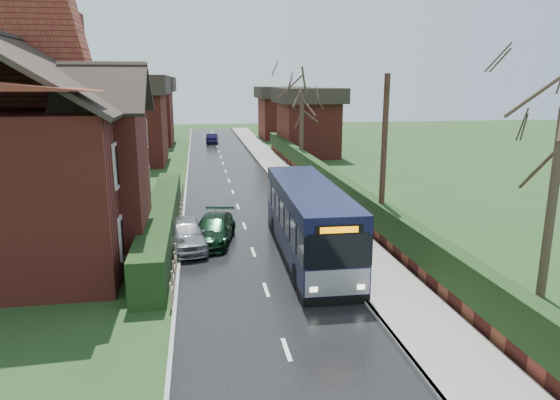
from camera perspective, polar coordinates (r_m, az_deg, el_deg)
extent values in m
plane|color=#25421C|center=(19.32, -2.41, -7.94)|extent=(140.00, 140.00, 0.00)
cube|color=black|center=(28.83, -4.85, -0.79)|extent=(6.00, 100.00, 0.02)
cube|color=slate|center=(29.44, 3.42, -0.35)|extent=(2.50, 100.00, 0.14)
cube|color=gray|center=(29.20, 1.13, -0.44)|extent=(0.12, 100.00, 0.14)
cube|color=gray|center=(28.75, -10.92, -0.94)|extent=(0.12, 100.00, 0.10)
cube|color=black|center=(23.78, -13.31, -2.18)|extent=(1.20, 16.00, 1.60)
cube|color=maroon|center=(29.76, 6.34, 0.20)|extent=(0.30, 50.00, 0.60)
cube|color=black|center=(29.57, 6.39, 1.90)|extent=(0.60, 50.00, 1.20)
cube|color=maroon|center=(24.23, -25.71, 2.47)|extent=(8.00, 14.00, 6.00)
cube|color=maroon|center=(20.56, -18.60, 1.38)|extent=(2.50, 4.00, 6.00)
cube|color=brown|center=(27.61, -22.63, 16.89)|extent=(0.90, 1.40, 2.20)
cube|color=silver|center=(18.89, -17.57, -3.94)|extent=(0.08, 1.20, 1.60)
cube|color=black|center=(18.89, -17.48, -3.94)|extent=(0.03, 0.95, 1.35)
cube|color=silver|center=(18.32, -18.13, 3.86)|extent=(0.08, 1.20, 1.60)
cube|color=black|center=(18.32, -18.04, 3.86)|extent=(0.03, 0.95, 1.35)
cube|color=silver|center=(22.72, -16.21, -0.99)|extent=(0.08, 1.20, 1.60)
cube|color=black|center=(22.71, -16.14, -0.99)|extent=(0.03, 0.95, 1.35)
cube|color=silver|center=(22.24, -16.64, 5.52)|extent=(0.08, 1.20, 1.60)
cube|color=black|center=(22.24, -16.56, 5.52)|extent=(0.03, 0.95, 1.35)
cube|color=silver|center=(26.59, -15.25, 1.11)|extent=(0.08, 1.20, 1.60)
cube|color=black|center=(26.59, -15.18, 1.11)|extent=(0.03, 0.95, 1.35)
cube|color=silver|center=(26.19, -15.59, 6.67)|extent=(0.08, 1.20, 1.60)
cube|color=black|center=(26.19, -15.53, 6.68)|extent=(0.03, 0.95, 1.35)
cube|color=silver|center=(29.03, -14.78, 2.13)|extent=(0.08, 1.20, 1.60)
cube|color=black|center=(29.03, -14.72, 2.13)|extent=(0.03, 0.95, 1.35)
cube|color=silver|center=(28.66, -15.08, 7.24)|extent=(0.08, 1.20, 1.60)
cube|color=black|center=(28.66, -15.02, 7.24)|extent=(0.03, 0.95, 1.35)
cube|color=black|center=(20.58, 3.24, -4.22)|extent=(2.45, 9.75, 1.00)
cube|color=black|center=(20.29, 3.28, -1.44)|extent=(2.47, 9.75, 1.06)
cube|color=black|center=(20.10, 3.31, 0.82)|extent=(2.45, 9.75, 0.58)
cube|color=black|center=(20.78, 3.22, -5.95)|extent=(2.45, 9.75, 0.31)
cube|color=gray|center=(16.18, 6.56, -9.33)|extent=(2.12, 0.17, 0.88)
cube|color=black|center=(15.78, 6.68, -5.82)|extent=(1.98, 0.13, 1.15)
cube|color=black|center=(15.57, 6.75, -3.37)|extent=(1.54, 0.12, 0.31)
cube|color=#FF8C00|center=(15.53, 6.79, -3.41)|extent=(1.21, 0.07, 0.19)
cube|color=black|center=(16.41, 6.51, -11.27)|extent=(2.16, 0.19, 0.26)
cube|color=#FFF2CC|center=(16.03, 3.88, -10.18)|extent=(0.25, 0.06, 0.16)
cube|color=#FFF2CC|center=(16.40, 9.24, -9.77)|extent=(0.25, 0.06, 0.16)
cylinder|color=black|center=(17.66, 1.98, -8.56)|extent=(0.27, 0.85, 0.85)
cylinder|color=black|center=(18.09, 8.27, -8.16)|extent=(0.27, 0.85, 0.85)
cylinder|color=black|center=(23.47, -0.62, -2.98)|extent=(0.27, 0.85, 0.85)
cylinder|color=black|center=(23.79, 4.15, -2.78)|extent=(0.27, 0.85, 0.85)
imported|color=#9E9FA2|center=(21.84, -10.73, -3.80)|extent=(2.06, 4.08, 1.33)
imported|color=black|center=(22.52, -7.63, -3.35)|extent=(2.45, 4.32, 1.18)
imported|color=black|center=(59.66, -7.72, 7.00)|extent=(1.59, 3.71, 1.19)
cylinder|color=slate|center=(23.50, 4.04, -0.80)|extent=(0.07, 0.07, 2.58)
cube|color=white|center=(23.25, 4.09, 1.84)|extent=(0.15, 0.39, 0.29)
cube|color=white|center=(23.33, 4.07, 0.95)|extent=(0.13, 0.35, 0.26)
cylinder|color=#321F16|center=(22.18, 11.74, 4.43)|extent=(0.25, 0.25, 7.37)
cube|color=#321F16|center=(21.93, 12.14, 12.61)|extent=(0.34, 0.93, 0.08)
cylinder|color=#3B2E23|center=(18.22, 28.62, -0.64)|extent=(0.30, 0.30, 6.24)
cylinder|color=#382821|center=(39.89, 2.46, 7.56)|extent=(0.33, 0.33, 6.06)
cylinder|color=#3C2C23|center=(35.14, -26.48, 6.80)|extent=(0.35, 0.35, 7.73)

